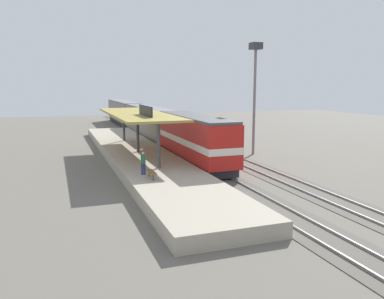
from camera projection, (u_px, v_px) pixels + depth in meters
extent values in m
plane|color=#666056|center=(201.00, 156.00, 40.42)|extent=(120.00, 120.00, 0.00)
cube|color=#565249|center=(183.00, 157.00, 39.76)|extent=(3.20, 110.00, 0.04)
cube|color=gray|center=(176.00, 157.00, 39.51)|extent=(0.10, 110.00, 0.16)
cube|color=gray|center=(189.00, 156.00, 39.99)|extent=(0.10, 110.00, 0.16)
cube|color=#565249|center=(223.00, 155.00, 41.28)|extent=(3.20, 110.00, 0.04)
cube|color=gray|center=(217.00, 155.00, 41.03)|extent=(0.10, 110.00, 0.16)
cube|color=gray|center=(230.00, 154.00, 41.51)|extent=(0.10, 110.00, 0.16)
cube|color=#A89E89|center=(138.00, 156.00, 38.17)|extent=(6.00, 44.00, 0.90)
cylinder|color=#47474C|center=(159.00, 145.00, 30.36)|extent=(0.28, 0.28, 3.60)
cylinder|color=#47474C|center=(138.00, 133.00, 37.79)|extent=(0.28, 0.28, 3.60)
cylinder|color=#47474C|center=(124.00, 125.00, 45.22)|extent=(0.28, 0.28, 3.60)
cube|color=#A38E3D|center=(137.00, 114.00, 37.48)|extent=(5.20, 18.00, 0.20)
cube|color=black|center=(146.00, 111.00, 34.04)|extent=(0.12, 4.80, 0.90)
cylinder|color=#333338|center=(153.00, 177.00, 26.58)|extent=(0.07, 0.07, 0.42)
cylinder|color=#333338|center=(149.00, 173.00, 27.79)|extent=(0.07, 0.07, 0.42)
cube|color=brown|center=(151.00, 172.00, 27.14)|extent=(0.44, 1.70, 0.08)
cube|color=#28282D|center=(194.00, 159.00, 36.34)|extent=(2.60, 13.60, 0.70)
cube|color=red|center=(194.00, 137.00, 35.99)|extent=(2.90, 14.40, 3.50)
cube|color=#4C4C51|center=(194.00, 117.00, 35.68)|extent=(2.78, 14.11, 0.24)
cube|color=silver|center=(194.00, 140.00, 36.04)|extent=(2.93, 14.43, 0.56)
cube|color=#28282D|center=(150.00, 135.00, 53.06)|extent=(2.60, 19.20, 0.70)
cube|color=slate|center=(150.00, 121.00, 52.73)|extent=(2.90, 20.00, 3.30)
cube|color=slate|center=(149.00, 108.00, 52.44)|extent=(2.78, 19.60, 0.24)
cube|color=#28282D|center=(124.00, 122.00, 72.39)|extent=(2.60, 19.20, 0.70)
cube|color=slate|center=(124.00, 111.00, 72.06)|extent=(2.90, 20.00, 3.30)
cube|color=slate|center=(123.00, 102.00, 71.76)|extent=(2.78, 19.60, 0.24)
cylinder|color=slate|center=(254.00, 103.00, 40.81)|extent=(0.28, 0.28, 11.00)
cube|color=#333338|center=(256.00, 46.00, 39.84)|extent=(1.10, 1.10, 0.70)
cylinder|color=navy|center=(142.00, 169.00, 28.27)|extent=(0.16, 0.16, 0.84)
cylinder|color=navy|center=(145.00, 169.00, 28.33)|extent=(0.16, 0.16, 0.84)
cylinder|color=#23603D|center=(143.00, 159.00, 28.18)|extent=(0.34, 0.34, 0.64)
sphere|color=tan|center=(143.00, 153.00, 28.10)|extent=(0.23, 0.23, 0.23)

